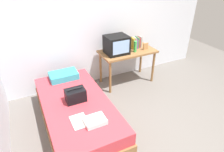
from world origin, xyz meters
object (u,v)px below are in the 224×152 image
desk (127,55)px  remote_dark (91,121)px  bed (77,113)px  pillow (64,76)px  folded_towel (95,121)px  magazine (79,121)px  tv (117,45)px  water_bottle (135,47)px  handbag (75,95)px  book_row (136,43)px  picture_frame (146,46)px

desk → remote_dark: desk is taller
bed → pillow: size_ratio=4.01×
folded_towel → remote_dark: bearing=132.8°
bed → magazine: bearing=-100.7°
tv → magazine: 1.82m
water_bottle → handbag: 1.68m
bed → book_row: book_row is taller
folded_towel → tv: bearing=53.4°
pillow → magazine: bearing=-94.7°
tv → book_row: tv is taller
picture_frame → folded_towel: bearing=-142.2°
desk → folded_towel: size_ratio=4.14×
bed → picture_frame: picture_frame is taller
remote_dark → bed: bearing=96.7°
water_bottle → handbag: water_bottle is taller
tv → magazine: tv is taller
bed → water_bottle: 1.78m
desk → book_row: book_row is taller
picture_frame → pillow: bearing=178.9°
folded_towel → picture_frame: bearing=37.8°
desk → water_bottle: size_ratio=5.09×
bed → book_row: 1.98m
desk → bed: bearing=-148.9°
desk → tv: tv is taller
desk → water_bottle: bearing=-47.6°
bed → desk: 1.69m
picture_frame → handbag: bearing=-157.7°
book_row → picture_frame: book_row is taller
picture_frame → magazine: (-1.85, -1.19, -0.33)m
picture_frame → remote_dark: picture_frame is taller
water_bottle → tv: bearing=164.6°
remote_dark → handbag: bearing=95.1°
handbag → remote_dark: (0.05, -0.54, -0.09)m
handbag → remote_dark: 0.55m
desk → water_bottle: water_bottle is taller
pillow → handbag: bearing=-90.3°
picture_frame → tv: bearing=171.7°
water_bottle → handbag: size_ratio=0.76×
book_row → remote_dark: bearing=-137.7°
bed → handbag: 0.34m
bed → handbag: (0.01, 0.02, 0.34)m
magazine → bed: bearing=79.3°
water_bottle → folded_towel: 1.94m
bed → water_bottle: (1.51, 0.73, 0.62)m
desk → tv: (-0.27, -0.01, 0.27)m
desk → magazine: size_ratio=4.00×
picture_frame → handbag: picture_frame is taller
book_row → folded_towel: (-1.54, -1.48, -0.35)m
picture_frame → water_bottle: bearing=-177.8°
book_row → picture_frame: 0.22m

